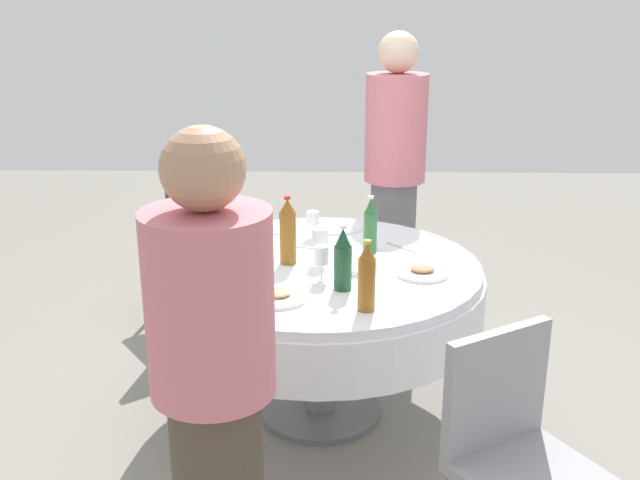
# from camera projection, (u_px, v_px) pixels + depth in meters

# --- Properties ---
(ground_plane) EXTENTS (10.00, 10.00, 0.00)m
(ground_plane) POSITION_uv_depth(u_px,v_px,m) (320.00, 412.00, 3.40)
(ground_plane) COLOR gray
(dining_table) EXTENTS (1.43, 1.43, 0.74)m
(dining_table) POSITION_uv_depth(u_px,v_px,m) (320.00, 295.00, 3.21)
(dining_table) COLOR white
(dining_table) RESTS_ON ground_plane
(bottle_dark_green_far) EXTENTS (0.07, 0.07, 0.27)m
(bottle_dark_green_far) POSITION_uv_depth(u_px,v_px,m) (343.00, 260.00, 2.85)
(bottle_dark_green_far) COLOR #194728
(bottle_dark_green_far) RESTS_ON dining_table
(bottle_green_mid) EXTENTS (0.06, 0.06, 0.26)m
(bottle_green_mid) POSITION_uv_depth(u_px,v_px,m) (370.00, 226.00, 3.27)
(bottle_green_mid) COLOR #2D6B38
(bottle_green_mid) RESTS_ON dining_table
(bottle_clear_outer) EXTENTS (0.07, 0.07, 0.29)m
(bottle_clear_outer) POSITION_uv_depth(u_px,v_px,m) (177.00, 241.00, 3.03)
(bottle_clear_outer) COLOR silver
(bottle_clear_outer) RESTS_ON dining_table
(bottle_amber_front) EXTENTS (0.07, 0.07, 0.27)m
(bottle_amber_front) POSITION_uv_depth(u_px,v_px,m) (367.00, 278.00, 2.65)
(bottle_amber_front) COLOR #8C5619
(bottle_amber_front) RESTS_ON dining_table
(bottle_amber_north) EXTENTS (0.07, 0.07, 0.30)m
(bottle_amber_north) POSITION_uv_depth(u_px,v_px,m) (288.00, 232.00, 3.13)
(bottle_amber_north) COLOR #8C5619
(bottle_amber_north) RESTS_ON dining_table
(wine_glass_front) EXTENTS (0.07, 0.07, 0.15)m
(wine_glass_front) POSITION_uv_depth(u_px,v_px,m) (203.00, 223.00, 3.40)
(wine_glass_front) COLOR white
(wine_glass_front) RESTS_ON dining_table
(wine_glass_north) EXTENTS (0.06, 0.06, 0.13)m
(wine_glass_north) POSITION_uv_depth(u_px,v_px,m) (313.00, 220.00, 3.48)
(wine_glass_north) COLOR white
(wine_glass_north) RESTS_ON dining_table
(wine_glass_east) EXTENTS (0.07, 0.07, 0.16)m
(wine_glass_east) POSITION_uv_depth(u_px,v_px,m) (321.00, 239.00, 3.13)
(wine_glass_east) COLOR white
(wine_glass_east) RESTS_ON dining_table
(wine_glass_left) EXTENTS (0.07, 0.07, 0.14)m
(wine_glass_left) POSITION_uv_depth(u_px,v_px,m) (257.00, 236.00, 3.20)
(wine_glass_left) COLOR white
(wine_glass_left) RESTS_ON dining_table
(wine_glass_right) EXTENTS (0.06, 0.06, 0.15)m
(wine_glass_right) POSITION_uv_depth(u_px,v_px,m) (321.00, 257.00, 2.95)
(wine_glass_right) COLOR white
(wine_glass_right) RESTS_ON dining_table
(plate_right) EXTENTS (0.22, 0.22, 0.04)m
(plate_right) POSITION_uv_depth(u_px,v_px,m) (422.00, 272.00, 3.03)
(plate_right) COLOR white
(plate_right) RESTS_ON dining_table
(plate_west) EXTENTS (0.23, 0.23, 0.04)m
(plate_west) POSITION_uv_depth(u_px,v_px,m) (277.00, 296.00, 2.78)
(plate_west) COLOR white
(plate_west) RESTS_ON dining_table
(plate_near) EXTENTS (0.25, 0.25, 0.02)m
(plate_near) POSITION_uv_depth(u_px,v_px,m) (338.00, 227.00, 3.65)
(plate_near) COLOR white
(plate_near) RESTS_ON dining_table
(spoon_mid) EXTENTS (0.14, 0.14, 0.00)m
(spoon_mid) POSITION_uv_depth(u_px,v_px,m) (401.00, 247.00, 3.36)
(spoon_mid) COLOR silver
(spoon_mid) RESTS_ON dining_table
(spoon_outer) EXTENTS (0.18, 0.02, 0.00)m
(spoon_outer) POSITION_uv_depth(u_px,v_px,m) (275.00, 234.00, 3.55)
(spoon_outer) COLOR silver
(spoon_outer) RESTS_ON dining_table
(fork_front) EXTENTS (0.18, 0.06, 0.00)m
(fork_front) POSITION_uv_depth(u_px,v_px,m) (303.00, 247.00, 3.37)
(fork_front) COLOR silver
(fork_front) RESTS_ON dining_table
(folded_napkin) EXTENTS (0.17, 0.17, 0.02)m
(folded_napkin) POSITION_uv_depth(u_px,v_px,m) (355.00, 268.00, 3.08)
(folded_napkin) COLOR white
(folded_napkin) RESTS_ON dining_table
(person_far) EXTENTS (0.34, 0.34, 1.68)m
(person_far) POSITION_uv_depth(u_px,v_px,m) (394.00, 177.00, 4.08)
(person_far) COLOR slate
(person_far) RESTS_ON ground_plane
(person_mid) EXTENTS (0.34, 0.34, 1.54)m
(person_mid) POSITION_uv_depth(u_px,v_px,m) (214.00, 395.00, 1.98)
(person_mid) COLOR #4C3F33
(person_mid) RESTS_ON ground_plane
(chair_east) EXTENTS (0.55, 0.55, 0.87)m
(chair_east) POSITION_uv_depth(u_px,v_px,m) (516.00, 446.00, 2.25)
(chair_east) COLOR #99999E
(chair_east) RESTS_ON ground_plane
(chair_left) EXTENTS (0.56, 0.56, 0.87)m
(chair_left) POSITION_uv_depth(u_px,v_px,m) (195.00, 238.00, 4.21)
(chair_left) COLOR #2D2D33
(chair_left) RESTS_ON ground_plane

